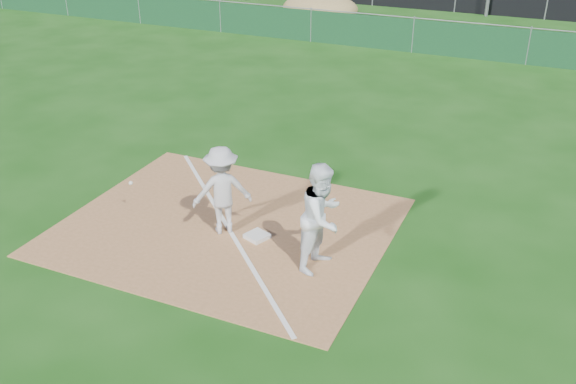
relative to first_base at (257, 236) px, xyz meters
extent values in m
plane|color=#13440E|center=(-0.72, 9.17, -0.06)|extent=(90.00, 90.00, 0.00)
cube|color=#9A673D|center=(-0.72, 0.17, -0.05)|extent=(6.00, 5.00, 0.02)
cube|color=white|center=(-0.72, 0.17, -0.03)|extent=(5.01, 5.01, 0.01)
cube|color=#0F391D|center=(-0.72, 14.17, 0.54)|extent=(44.00, 0.05, 1.20)
ellipsoid|color=olive|center=(-5.72, 17.67, 0.53)|extent=(3.38, 2.60, 1.17)
cube|color=silver|center=(0.00, 0.00, 0.00)|extent=(0.48, 0.48, 0.08)
imported|color=silver|center=(-0.69, -0.01, 0.80)|extent=(1.24, 1.16, 1.68)
sphere|color=white|center=(-2.62, -0.14, 0.62)|extent=(0.08, 0.08, 0.08)
imported|color=white|center=(1.39, -0.34, 0.89)|extent=(0.86, 1.03, 1.90)
camera|label=1|loc=(4.63, -8.98, 6.03)|focal=40.00mm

